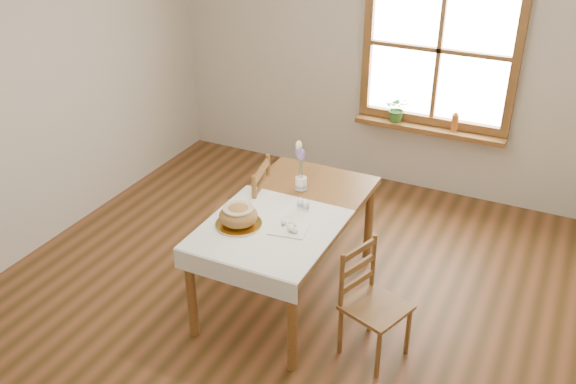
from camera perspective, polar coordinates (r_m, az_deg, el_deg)
name	(u,v)px	position (r m, az deg, el deg)	size (l,w,h in m)	color
ground	(271,314)	(4.93, -1.55, -10.76)	(5.00, 5.00, 0.00)	brown
room_walls	(267,100)	(4.07, -1.87, 8.20)	(4.60, 5.10, 2.65)	beige
window	(440,50)	(6.21, 13.32, 12.18)	(1.46, 0.08, 1.46)	brown
window_sill	(429,129)	(6.39, 12.42, 5.50)	(1.46, 0.20, 0.05)	brown
dining_table	(288,220)	(4.76, 0.00, -2.49)	(0.90, 1.60, 0.75)	brown
table_linen	(269,229)	(4.48, -1.70, -3.30)	(0.91, 0.99, 0.01)	white
chair_left	(238,215)	(5.22, -4.42, -2.02)	(0.44, 0.46, 0.95)	brown
chair_right	(376,306)	(4.38, 7.85, -9.99)	(0.38, 0.40, 0.82)	brown
bread_plate	(239,224)	(4.52, -4.40, -2.87)	(0.32, 0.32, 0.02)	white
bread_loaf	(238,214)	(4.48, -4.44, -1.96)	(0.27, 0.27, 0.15)	#A67C3B
egg_napkin	(289,229)	(4.46, 0.10, -3.30)	(0.26, 0.22, 0.01)	white
eggs	(289,226)	(4.45, 0.10, -3.00)	(0.20, 0.18, 0.04)	silver
salt_shaker	(300,203)	(4.69, 1.10, -1.01)	(0.05, 0.05, 0.09)	white
pepper_shaker	(306,206)	(4.67, 1.63, -1.25)	(0.04, 0.04, 0.08)	white
flower_vase	(301,184)	(4.97, 1.16, 0.69)	(0.09, 0.09, 0.10)	white
lavender_bouquet	(301,161)	(4.88, 1.18, 2.75)	(0.16, 0.16, 0.30)	#7B60AA
potted_plant	(397,111)	(6.42, 9.69, 7.07)	(0.23, 0.25, 0.20)	#366D2B
amber_bottle	(455,122)	(6.30, 14.62, 6.07)	(0.07, 0.07, 0.19)	#B25B20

